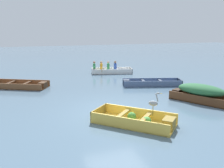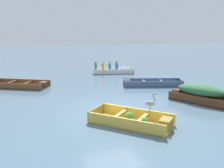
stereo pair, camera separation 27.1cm
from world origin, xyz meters
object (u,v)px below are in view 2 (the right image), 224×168
Objects in this scene: skiff_wooden_brown_mid_moored at (22,85)px; rowboat_white_with_crew at (110,70)px; skiff_slate_blue_near_moored at (150,83)px; heron_on_dinghy at (151,103)px; dinghy_yellow_foreground at (135,121)px; skiff_dark_varnish_far_moored at (200,92)px.

rowboat_white_with_crew reaches higher than skiff_wooden_brown_mid_moored.
skiff_slate_blue_near_moored is 4.26× the size of heron_on_dinghy.
rowboat_white_with_crew is (-1.04, 4.68, 0.13)m from skiff_slate_blue_near_moored.
skiff_dark_varnish_far_moored is (3.96, 1.69, 0.31)m from dinghy_yellow_foreground.
rowboat_white_with_crew is (6.24, 2.75, 0.14)m from skiff_wooden_brown_mid_moored.
dinghy_yellow_foreground is at bearing -121.05° from skiff_slate_blue_near_moored.
rowboat_white_with_crew is at bearing 23.75° from skiff_wooden_brown_mid_moored.
skiff_slate_blue_near_moored is at bearing 58.95° from dinghy_yellow_foreground.
skiff_slate_blue_near_moored is 6.53m from heron_on_dinghy.
heron_on_dinghy is at bearing -60.39° from skiff_wooden_brown_mid_moored.
skiff_dark_varnish_far_moored is 0.91× the size of rowboat_white_with_crew.
skiff_slate_blue_near_moored is (3.28, 5.45, -0.03)m from dinghy_yellow_foreground.
dinghy_yellow_foreground is at bearing -156.91° from skiff_dark_varnish_far_moored.
skiff_dark_varnish_far_moored is 4.14m from heron_on_dinghy.
dinghy_yellow_foreground is 0.91× the size of rowboat_white_with_crew.
skiff_slate_blue_near_moored is at bearing 100.32° from skiff_dark_varnish_far_moored.
skiff_dark_varnish_far_moored is 3.43× the size of heron_on_dinghy.
heron_on_dinghy is at bearing -116.36° from skiff_slate_blue_near_moored.
skiff_slate_blue_near_moored is 1.01× the size of skiff_wooden_brown_mid_moored.
heron_on_dinghy is (-2.88, -5.81, 0.76)m from skiff_slate_blue_near_moored.
rowboat_white_with_crew reaches higher than dinghy_yellow_foreground.
skiff_slate_blue_near_moored is at bearing -14.85° from skiff_wooden_brown_mid_moored.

